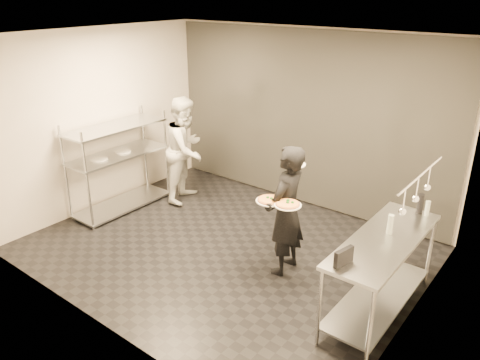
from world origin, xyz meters
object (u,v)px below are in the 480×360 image
Objects in this scene: pizza_plate_near at (270,200)px; pizza_plate_far at (288,204)px; salad_plate at (294,163)px; bottle_clear at (427,208)px; waiter at (286,211)px; bottle_green at (390,224)px; pos_monitor at (344,257)px; prep_counter at (382,263)px; bottle_dark at (420,204)px; pass_rack at (118,163)px; chef at (186,149)px.

pizza_plate_near is 1.03× the size of pizza_plate_far.
bottle_clear is at bearing 16.54° from salad_plate.
bottle_clear is at bearing 113.25° from waiter.
waiter is at bearing 68.87° from pizza_plate_near.
pizza_plate_near is 1.50× the size of bottle_green.
pizza_plate_far is at bearing 30.40° from waiter.
salad_plate reaches higher than pos_monitor.
pos_monitor is (-0.12, -0.72, 0.38)m from prep_counter.
bottle_green is at bearing 14.43° from pizza_plate_far.
bottle_green is at bearing -97.53° from bottle_dark.
bottle_clear reaches higher than pizza_plate_near.
pass_rack reaches higher than pizza_plate_far.
pass_rack is 3.06m from salad_plate.
bottle_green is at bearing -9.42° from salad_plate.
bottle_green is at bearing 95.52° from pos_monitor.
pass_rack is at bearing -173.25° from salad_plate.
salad_plate reaches higher than prep_counter.
bottle_clear is (4.50, 0.80, 0.24)m from pass_rack.
pass_rack is 7.36× the size of bottle_green.
pass_rack reaches higher than pos_monitor.
waiter is 5.24× the size of pizza_plate_far.
bottle_dark reaches higher than pizza_plate_near.
pass_rack is 4.28m from pos_monitor.
pizza_plate_near is (2.98, -0.15, 0.26)m from pass_rack.
bottle_green is at bearing -104.36° from bottle_clear.
pass_rack reaches higher than bottle_dark.
pizza_plate_near is (-1.35, -0.15, 0.40)m from prep_counter.
bottle_clear is (0.29, 1.52, 0.01)m from pos_monitor.
pizza_plate_near is (2.38, -1.06, 0.16)m from chef.
bottle_green reaches higher than pizza_plate_far.
pos_monitor is at bearing -97.60° from bottle_green.
prep_counter is 1.04× the size of chef.
chef is at bearing 156.06° from pizza_plate_near.
waiter is at bearing -153.09° from bottle_clear.
waiter reaches higher than pass_rack.
pass_rack is at bearing -92.15° from waiter.
chef is (0.60, 0.91, 0.10)m from pass_rack.
chef is 8.00× the size of bottle_green.
pizza_plate_near is 1.72m from bottle_dark.
bottle_dark is at bearing 38.92° from pizza_plate_far.
chef reaches higher than bottle_clear.
pizza_plate_near is at bearing -173.46° from prep_counter.
bottle_green is (1.34, 0.28, -0.00)m from pizza_plate_near.
pass_rack is at bearing -176.56° from pos_monitor.
chef reaches higher than salad_plate.
bottle_clear is 0.74× the size of bottle_dark.
pizza_plate_near is 1.35× the size of bottle_dark.
bottle_green is 0.68m from bottle_dark.
bottle_green reaches higher than prep_counter.
bottle_clear is (1.51, 0.95, -0.02)m from pizza_plate_near.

